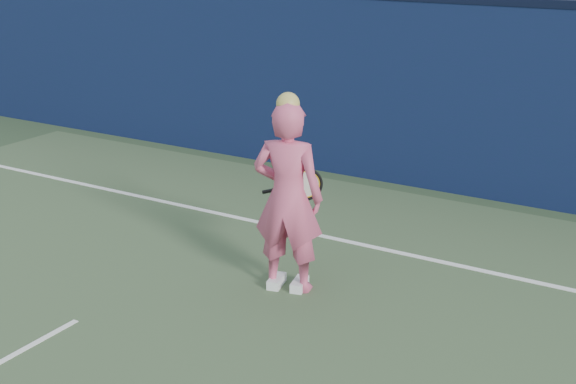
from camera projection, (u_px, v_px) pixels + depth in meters
The scene contains 3 objects.
backstop_wall at pixel (352, 87), 11.38m from camera, with size 24.00×0.40×2.50m, color #0D1B39.
player at pixel (288, 197), 7.69m from camera, with size 0.78×0.60×1.98m.
racket at pixel (303, 185), 8.10m from camera, with size 0.62×0.26×0.34m.
Camera 1 is at (5.04, -3.61, 3.43)m, focal length 50.00 mm.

